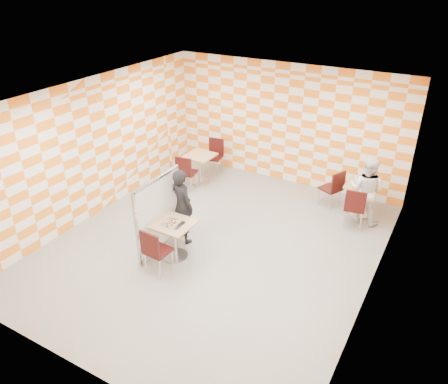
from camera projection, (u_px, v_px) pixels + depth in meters
name	position (u px, v px, depth m)	size (l,w,h in m)	color
room_shell	(228.00, 168.00, 8.49)	(7.00, 7.00, 7.00)	gray
main_table	(174.00, 234.00, 8.20)	(0.70, 0.70, 0.75)	tan
second_table	(362.00, 194.00, 9.64)	(0.70, 0.70, 0.75)	tan
empty_table	(200.00, 164.00, 11.09)	(0.70, 0.70, 0.75)	tan
chair_main_front	(154.00, 249.00, 7.72)	(0.45, 0.46, 0.92)	#330B0A
chair_second_front	(355.00, 206.00, 9.11)	(0.49, 0.50, 0.92)	#330B0A
chair_second_side	(334.00, 186.00, 9.88)	(0.57, 0.56, 0.92)	#330B0A
chair_empty_near	(186.00, 171.00, 10.64)	(0.48, 0.48, 0.92)	#330B0A
chair_empty_far	(215.00, 153.00, 11.63)	(0.47, 0.48, 0.92)	#330B0A
partition	(159.00, 214.00, 8.32)	(0.08, 1.38, 1.55)	white
man_dark	(182.00, 206.00, 8.60)	(0.57, 0.38, 1.57)	black
man_white	(366.00, 190.00, 9.27)	(0.74, 0.58, 1.52)	white
pizza_on_foil	(173.00, 223.00, 8.07)	(0.40, 0.40, 0.04)	silver
sport_bottle	(356.00, 178.00, 9.62)	(0.06, 0.06, 0.20)	white
soda_bottle	(367.00, 180.00, 9.46)	(0.07, 0.07, 0.23)	black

